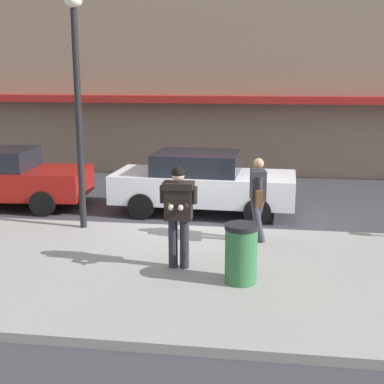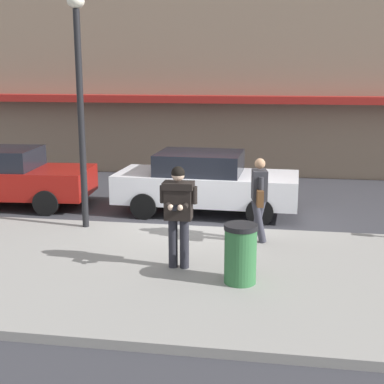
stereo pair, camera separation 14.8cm
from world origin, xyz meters
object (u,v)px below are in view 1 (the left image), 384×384
object	(u,v)px
parked_sedan_mid	(202,182)
street_lamp_post	(77,89)
man_texting_on_phone	(178,206)
trash_bin	(241,253)
pedestrian_with_bag	(258,195)

from	to	relation	value
parked_sedan_mid	street_lamp_post	size ratio (longest dim) A/B	0.93
man_texting_on_phone	trash_bin	xyz separation A→B (m)	(1.11, -0.50, -0.62)
parked_sedan_mid	pedestrian_with_bag	bearing A→B (deg)	-60.90
pedestrian_with_bag	street_lamp_post	bearing A→B (deg)	173.23
pedestrian_with_bag	trash_bin	distance (m)	2.27
parked_sedan_mid	pedestrian_with_bag	world-z (taller)	pedestrian_with_bag
street_lamp_post	trash_bin	world-z (taller)	street_lamp_post
man_texting_on_phone	trash_bin	world-z (taller)	man_texting_on_phone
parked_sedan_mid	man_texting_on_phone	size ratio (longest dim) A/B	2.53
parked_sedan_mid	trash_bin	world-z (taller)	parked_sedan_mid
pedestrian_with_bag	trash_bin	world-z (taller)	pedestrian_with_bag
man_texting_on_phone	pedestrian_with_bag	distance (m)	2.16
man_texting_on_phone	street_lamp_post	bearing A→B (deg)	139.12
parked_sedan_mid	trash_bin	bearing A→B (deg)	-75.60
trash_bin	pedestrian_with_bag	bearing A→B (deg)	84.74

